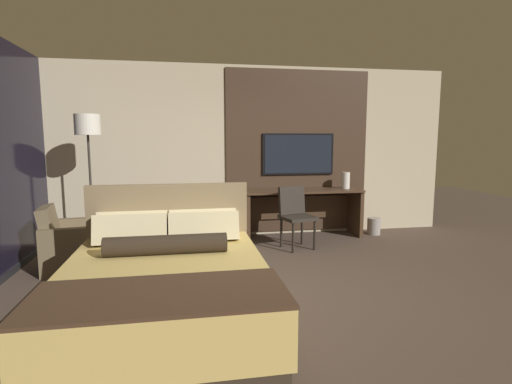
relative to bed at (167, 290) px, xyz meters
The scene contains 10 objects.
ground_plane 1.34m from the bed, 32.74° to the left, with size 16.00×16.00×0.00m, color #4C3D33.
wall_back_tv_panel 3.66m from the bed, 69.61° to the left, with size 7.20×0.09×2.80m.
bed is the anchor object (origin of this frame).
desk 3.64m from the bed, 55.29° to the left, with size 1.93×0.57×0.79m.
tv 3.95m from the bed, 57.28° to the left, with size 1.23×0.04×0.69m.
desk_chair 2.96m from the bed, 52.99° to the left, with size 0.55×0.55×0.91m.
armchair_by_window 2.29m from the bed, 122.84° to the left, with size 0.80×0.82×0.80m.
floor_lamp 3.06m from the bed, 113.61° to the left, with size 0.34×0.34×1.95m.
vase_tall 4.13m from the bed, 46.40° to the left, with size 0.13×0.13×0.27m.
waste_bin 4.43m from the bed, 41.11° to the left, with size 0.22×0.22×0.28m.
Camera 1 is at (-0.92, -3.98, 1.61)m, focal length 28.00 mm.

